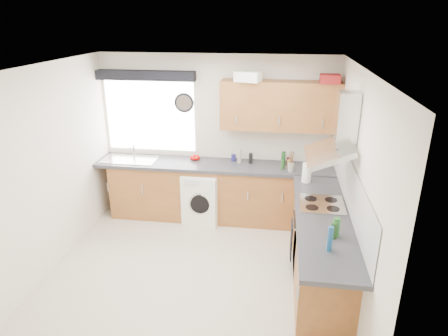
% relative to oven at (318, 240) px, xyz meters
% --- Properties ---
extents(ground_plane, '(3.60, 3.60, 0.00)m').
position_rel_oven_xyz_m(ground_plane, '(-1.50, -0.30, -0.42)').
color(ground_plane, beige).
extents(ceiling, '(3.60, 3.60, 0.02)m').
position_rel_oven_xyz_m(ceiling, '(-1.50, -0.30, 2.08)').
color(ceiling, white).
rests_on(ceiling, wall_back).
extents(wall_back, '(3.60, 0.02, 2.50)m').
position_rel_oven_xyz_m(wall_back, '(-1.50, 1.50, 0.82)').
color(wall_back, silver).
rests_on(wall_back, ground_plane).
extents(wall_front, '(3.60, 0.02, 2.50)m').
position_rel_oven_xyz_m(wall_front, '(-1.50, -2.10, 0.82)').
color(wall_front, silver).
rests_on(wall_front, ground_plane).
extents(wall_left, '(0.02, 3.60, 2.50)m').
position_rel_oven_xyz_m(wall_left, '(-3.30, -0.30, 0.82)').
color(wall_left, silver).
rests_on(wall_left, ground_plane).
extents(wall_right, '(0.02, 3.60, 2.50)m').
position_rel_oven_xyz_m(wall_right, '(0.30, -0.30, 0.82)').
color(wall_right, silver).
rests_on(wall_right, ground_plane).
extents(window, '(1.40, 0.02, 1.10)m').
position_rel_oven_xyz_m(window, '(-2.55, 1.49, 1.12)').
color(window, white).
rests_on(window, wall_back).
extents(window_blind, '(1.50, 0.18, 0.14)m').
position_rel_oven_xyz_m(window_blind, '(-2.55, 1.40, 1.76)').
color(window_blind, black).
rests_on(window_blind, wall_back).
extents(splashback, '(0.01, 3.00, 0.54)m').
position_rel_oven_xyz_m(splashback, '(0.29, 0.00, 0.75)').
color(splashback, white).
rests_on(splashback, wall_right).
extents(base_cab_back, '(3.00, 0.58, 0.86)m').
position_rel_oven_xyz_m(base_cab_back, '(-1.60, 1.21, 0.01)').
color(base_cab_back, brown).
rests_on(base_cab_back, ground_plane).
extents(base_cab_corner, '(0.60, 0.60, 0.86)m').
position_rel_oven_xyz_m(base_cab_corner, '(0.00, 1.20, 0.01)').
color(base_cab_corner, brown).
rests_on(base_cab_corner, ground_plane).
extents(base_cab_right, '(0.58, 2.10, 0.86)m').
position_rel_oven_xyz_m(base_cab_right, '(0.01, -0.15, 0.01)').
color(base_cab_right, brown).
rests_on(base_cab_right, ground_plane).
extents(worktop_back, '(3.60, 0.62, 0.05)m').
position_rel_oven_xyz_m(worktop_back, '(-1.50, 1.20, 0.46)').
color(worktop_back, '#2B2B2E').
rests_on(worktop_back, base_cab_back).
extents(worktop_right, '(0.62, 2.42, 0.05)m').
position_rel_oven_xyz_m(worktop_right, '(0.00, -0.30, 0.46)').
color(worktop_right, '#2B2B2E').
rests_on(worktop_right, base_cab_right).
extents(sink, '(0.84, 0.46, 0.10)m').
position_rel_oven_xyz_m(sink, '(-2.83, 1.20, 0.52)').
color(sink, '#B7B9BA').
rests_on(sink, worktop_back).
extents(oven, '(0.56, 0.58, 0.85)m').
position_rel_oven_xyz_m(oven, '(0.00, 0.00, 0.00)').
color(oven, black).
rests_on(oven, ground_plane).
extents(hob_plate, '(0.52, 0.52, 0.01)m').
position_rel_oven_xyz_m(hob_plate, '(0.00, 0.00, 0.49)').
color(hob_plate, '#B7B9BA').
rests_on(hob_plate, worktop_right).
extents(extractor_hood, '(0.52, 0.78, 0.66)m').
position_rel_oven_xyz_m(extractor_hood, '(0.10, -0.00, 1.34)').
color(extractor_hood, '#B7B9BA').
rests_on(extractor_hood, wall_right).
extents(upper_cabinets, '(1.70, 0.35, 0.70)m').
position_rel_oven_xyz_m(upper_cabinets, '(-0.55, 1.32, 1.38)').
color(upper_cabinets, brown).
rests_on(upper_cabinets, wall_back).
extents(washing_machine, '(0.61, 0.60, 0.80)m').
position_rel_oven_xyz_m(washing_machine, '(-1.65, 1.10, -0.03)').
color(washing_machine, white).
rests_on(washing_machine, ground_plane).
extents(wall_clock, '(0.30, 0.04, 0.30)m').
position_rel_oven_xyz_m(wall_clock, '(-2.00, 1.48, 1.34)').
color(wall_clock, black).
rests_on(wall_clock, wall_back).
extents(casserole, '(0.39, 0.33, 0.14)m').
position_rel_oven_xyz_m(casserole, '(-1.01, 1.22, 1.80)').
color(casserole, white).
rests_on(casserole, upper_cabinets).
extents(storage_box, '(0.26, 0.22, 0.12)m').
position_rel_oven_xyz_m(storage_box, '(0.10, 1.22, 1.78)').
color(storage_box, maroon).
rests_on(storage_box, upper_cabinets).
extents(utensil_pot, '(0.10, 0.10, 0.12)m').
position_rel_oven_xyz_m(utensil_pot, '(-0.35, 1.05, 0.55)').
color(utensil_pot, gray).
rests_on(utensil_pot, worktop_back).
extents(kitchen_roll, '(0.15, 0.15, 0.26)m').
position_rel_oven_xyz_m(kitchen_roll, '(-0.15, 0.68, 0.62)').
color(kitchen_roll, white).
rests_on(kitchen_roll, worktop_right).
extents(tomato_cluster, '(0.15, 0.15, 0.06)m').
position_rel_oven_xyz_m(tomato_cluster, '(-1.82, 1.35, 0.52)').
color(tomato_cluster, '#B70703').
rests_on(tomato_cluster, worktop_back).
extents(jar_0, '(0.05, 0.05, 0.14)m').
position_rel_oven_xyz_m(jar_0, '(-0.47, 1.38, 0.55)').
color(jar_0, brown).
rests_on(jar_0, worktop_back).
extents(jar_1, '(0.06, 0.06, 0.11)m').
position_rel_oven_xyz_m(jar_1, '(-0.37, 1.21, 0.54)').
color(jar_1, olive).
rests_on(jar_1, worktop_back).
extents(jar_2, '(0.07, 0.07, 0.11)m').
position_rel_oven_xyz_m(jar_2, '(-0.38, 1.33, 0.54)').
color(jar_2, '#5D1314').
rests_on(jar_2, worktop_back).
extents(jar_3, '(0.05, 0.05, 0.14)m').
position_rel_oven_xyz_m(jar_3, '(-0.47, 1.13, 0.55)').
color(jar_3, '#20511D').
rests_on(jar_3, worktop_back).
extents(jar_4, '(0.06, 0.06, 0.22)m').
position_rel_oven_xyz_m(jar_4, '(-1.12, 1.29, 0.59)').
color(jar_4, gray).
rests_on(jar_4, worktop_back).
extents(jar_5, '(0.07, 0.07, 0.10)m').
position_rel_oven_xyz_m(jar_5, '(-1.22, 1.39, 0.53)').
color(jar_5, navy).
rests_on(jar_5, worktop_back).
extents(jar_6, '(0.06, 0.06, 0.16)m').
position_rel_oven_xyz_m(jar_6, '(-0.95, 1.31, 0.56)').
color(jar_6, black).
rests_on(jar_6, worktop_back).
extents(jar_7, '(0.06, 0.06, 0.21)m').
position_rel_oven_xyz_m(jar_7, '(-0.46, 1.28, 0.59)').
color(jar_7, '#18451C').
rests_on(jar_7, worktop_back).
extents(bottle_0, '(0.07, 0.07, 0.20)m').
position_rel_oven_xyz_m(bottle_0, '(0.08, -0.71, 0.59)').
color(bottle_0, '#205B22').
rests_on(bottle_0, worktop_right).
extents(bottle_1, '(0.06, 0.06, 0.17)m').
position_rel_oven_xyz_m(bottle_1, '(0.05, -0.76, 0.57)').
color(bottle_1, '#1A3D15').
rests_on(bottle_1, worktop_right).
extents(bottle_2, '(0.05, 0.05, 0.26)m').
position_rel_oven_xyz_m(bottle_2, '(-0.02, -1.00, 0.61)').
color(bottle_2, navy).
rests_on(bottle_2, worktop_right).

